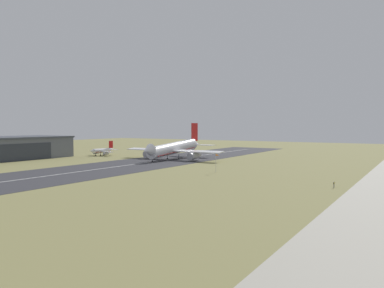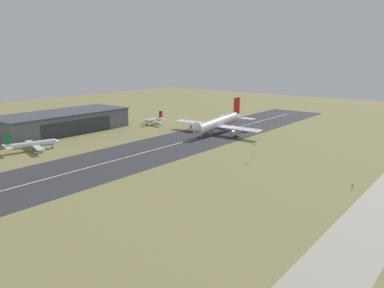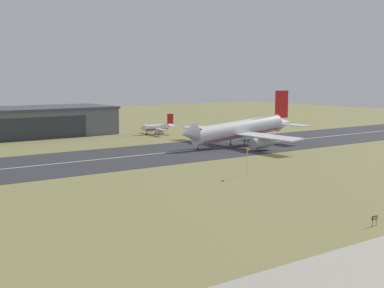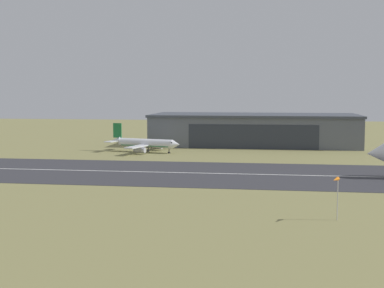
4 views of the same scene
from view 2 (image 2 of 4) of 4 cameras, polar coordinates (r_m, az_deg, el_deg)
ground_plane at (r=122.01m, az=7.10°, el=-7.67°), size 629.05×629.05×0.00m
runway_strip at (r=162.02m, az=-12.24°, el=-2.61°), size 389.05×41.34×0.06m
runway_centreline at (r=162.01m, az=-12.24°, el=-2.60°), size 350.14×0.70×0.01m
taxiway_road at (r=108.75m, az=25.15°, el=-11.52°), size 291.78×15.13×0.05m
hangar_building at (r=233.79m, az=-19.16°, el=3.20°), size 76.84×31.71×11.72m
airplane_landing at (r=216.84m, az=3.86°, el=3.10°), size 50.68×57.39×18.98m
airplane_parked_west at (r=191.42m, az=-23.09°, el=-0.08°), size 26.17×24.83×9.47m
airplane_parked_centre at (r=245.91m, az=-5.95°, el=3.60°), size 16.75×20.14×8.46m
windsock_pole at (r=162.43m, az=9.61°, el=-0.25°), size 1.42×2.23×6.88m
runway_sign at (r=136.75m, az=23.27°, el=-5.83°), size 1.42×0.13×1.64m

